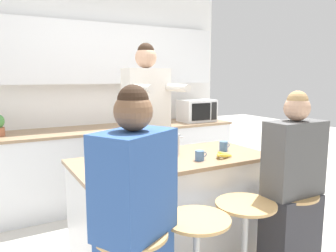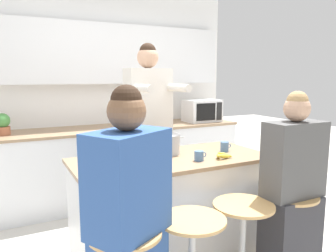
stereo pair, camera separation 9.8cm
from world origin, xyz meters
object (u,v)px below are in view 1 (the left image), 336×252
Objects in this scene: kitchen_island at (172,209)px; bar_stool_rightmost at (287,227)px; coffee_cup_far at (224,146)px; fruit_bowl at (120,158)px; bar_stool_center_right at (244,241)px; person_seated_near at (292,198)px; banana_bunch at (223,155)px; person_wrapped_blanket at (135,228)px; coffee_cup_near at (200,155)px; cooking_pot at (167,144)px; microwave at (197,111)px; person_cooking at (147,141)px.

kitchen_island reaches higher than bar_stool_rightmost.
fruit_bowl is at bearing 176.52° from coffee_cup_far.
person_seated_near is (0.41, -0.04, 0.25)m from bar_stool_center_right.
banana_bunch is (-0.16, -0.19, -0.02)m from coffee_cup_far.
person_wrapped_blanket is at bearing -149.86° from coffee_cup_far.
fruit_bowl is (0.19, 0.72, 0.21)m from person_wrapped_blanket.
bar_stool_center_right is at bearing -81.11° from coffee_cup_near.
cooking_pot is (-0.60, 0.82, 0.32)m from person_seated_near.
cooking_pot is at bearing 132.73° from banana_bunch.
microwave is (0.76, 1.54, 0.14)m from coffee_cup_far.
bar_stool_rightmost is at bearing 68.15° from person_seated_near.
cooking_pot is at bearing 80.07° from kitchen_island.
person_seated_near is at bearing -106.20° from microwave.
person_cooking is 3.88× the size of microwave.
bar_stool_center_right is 1.43× the size of microwave.
coffee_cup_near is (0.77, 0.49, 0.21)m from person_wrapped_blanket.
person_wrapped_blanket is 9.02× the size of banana_bunch.
cooking_pot is 2.99× the size of coffee_cup_near.
fruit_bowl is at bearing 46.54° from person_wrapped_blanket.
coffee_cup_far is 1.72m from microwave.
coffee_cup_near is at bearing -20.99° from fruit_bowl.
bar_stool_rightmost is 1.31m from person_wrapped_blanket.
person_cooking is at bearing -142.32° from microwave.
person_cooking is at bearing 97.13° from coffee_cup_near.
person_cooking reaches higher than coffee_cup_far.
person_seated_near reaches higher than banana_bunch.
coffee_cup_near is 0.40m from coffee_cup_far.
bar_stool_center_right is at bearing -26.34° from person_wrapped_blanket.
banana_bunch is at bearing -3.24° from person_wrapped_blanket.
kitchen_island is 0.75m from person_cooking.
bar_stool_center_right is 1.08m from fruit_bowl.
person_seated_near reaches higher than coffee_cup_far.
bar_stool_rightmost is 0.25m from person_seated_near.
cooking_pot is at bearing 11.99° from fruit_bowl.
bar_stool_rightmost is 2.15× the size of cooking_pot.
person_cooking is at bearing 110.78° from banana_bunch.
coffee_cup_far is (0.46, -0.60, 0.01)m from person_cooking.
coffee_cup_near is at bearing -155.83° from coffee_cup_far.
coffee_cup_near reaches higher than bar_stool_rightmost.
person_cooking is (0.05, 0.58, 0.48)m from kitchen_island.
microwave is at bearing 50.25° from kitchen_island.
banana_bunch is (0.35, -0.21, 0.46)m from kitchen_island.
kitchen_island is 15.23× the size of coffee_cup_far.
person_cooking is 1.23× the size of person_wrapped_blanket.
person_seated_near is at bearing -53.54° from cooking_pot.
fruit_bowl is (-1.08, 0.68, 0.52)m from bar_stool_rightmost.
bar_stool_center_right is 0.43m from bar_stool_rightmost.
person_wrapped_blanket is 1.04× the size of person_seated_near.
bar_stool_rightmost is 0.86m from coffee_cup_near.
person_seated_near is at bearing -66.18° from person_cooking.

